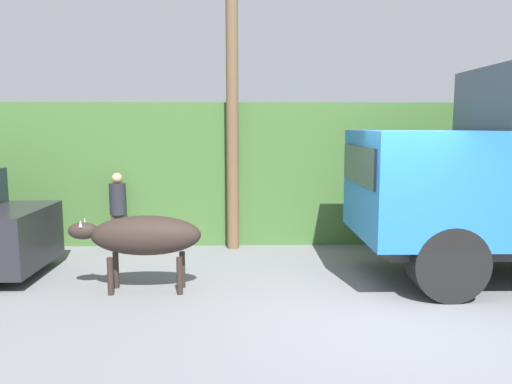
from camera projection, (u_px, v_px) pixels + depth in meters
ground_plane at (376, 314)px, 6.75m from camera, size 60.00×60.00×0.00m
hillside_embankment at (310, 164)px, 13.58m from camera, size 32.00×6.22×3.02m
building_backdrop at (123, 170)px, 11.88m from camera, size 6.35×2.70×2.95m
brown_cow at (143, 236)px, 7.58m from camera, size 2.01×0.61×1.18m
pedestrian_on_hill at (118, 208)px, 10.20m from camera, size 0.40×0.40×1.59m
utility_pole at (232, 76)px, 9.96m from camera, size 0.90×0.25×6.85m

